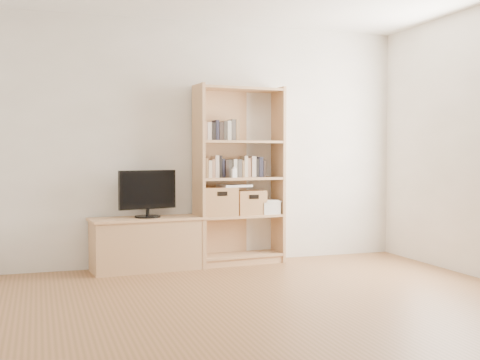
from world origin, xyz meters
name	(u,v)px	position (x,y,z in m)	size (l,w,h in m)	color
floor	(302,324)	(0.00, 0.00, 0.00)	(4.50, 5.00, 0.01)	brown
back_wall	(206,144)	(0.00, 2.50, 1.30)	(4.50, 0.02, 2.60)	silver
tv_stand	(148,245)	(-0.68, 2.29, 0.26)	(1.12, 0.42, 0.52)	tan
bookshelf	(239,175)	(0.32, 2.33, 0.96)	(0.96, 0.34, 1.92)	tan
television	(147,194)	(-0.68, 2.29, 0.78)	(0.61, 0.05, 0.48)	black
books_row_mid	(239,167)	(0.32, 2.35, 1.04)	(0.78, 0.15, 0.21)	#46413D
books_row_upper	(220,131)	(0.11, 2.33, 1.43)	(0.38, 0.14, 0.20)	#46413D
baby_monitor	(234,173)	(0.22, 2.22, 0.98)	(0.05, 0.03, 0.10)	white
basket_left	(217,201)	(0.07, 2.30, 0.68)	(0.37, 0.30, 0.30)	#B57851
basket_right	(249,202)	(0.44, 2.33, 0.66)	(0.31, 0.26, 0.26)	#B57851
laptop	(234,186)	(0.26, 2.30, 0.85)	(0.33, 0.23, 0.03)	silver
magazine_stack	(267,207)	(0.65, 2.35, 0.60)	(0.20, 0.29, 0.13)	beige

